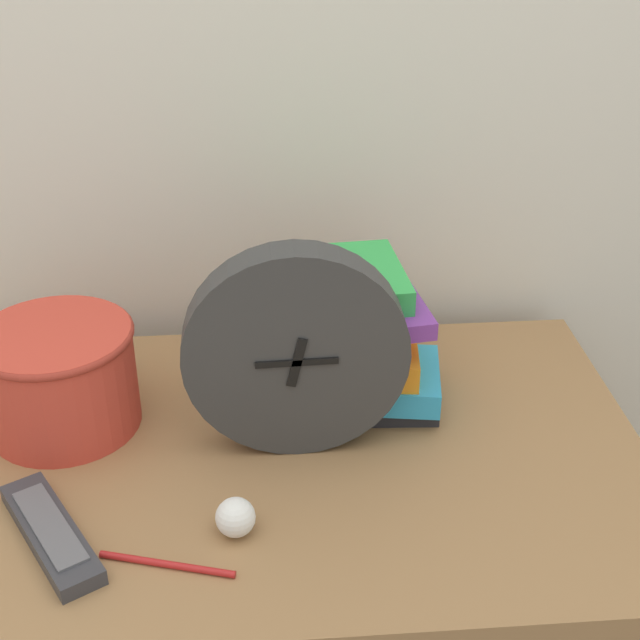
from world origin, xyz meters
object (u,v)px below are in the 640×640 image
at_px(desk_clock, 296,353).
at_px(book_stack, 344,337).
at_px(tv_remote, 51,533).
at_px(pen, 167,564).
at_px(crumpled_paper_ball, 240,517).
at_px(basket, 59,375).

distance_m(desk_clock, book_stack, 0.13).
distance_m(tv_remote, pen, 0.14).
xyz_separation_m(desk_clock, crumpled_paper_ball, (-0.07, -0.16, -0.12)).
bearing_deg(book_stack, desk_clock, -123.50).
bearing_deg(book_stack, pen, -125.63).
bearing_deg(basket, crumpled_paper_ball, -44.71).
relative_size(tv_remote, crumpled_paper_ball, 4.30).
bearing_deg(basket, pen, -61.19).
xyz_separation_m(basket, tv_remote, (0.02, -0.23, -0.07)).
height_order(book_stack, basket, book_stack).
xyz_separation_m(desk_clock, tv_remote, (-0.29, -0.15, -0.13)).
height_order(desk_clock, basket, desk_clock).
bearing_deg(book_stack, crumpled_paper_ball, -118.55).
xyz_separation_m(book_stack, pen, (-0.22, -0.31, -0.09)).
xyz_separation_m(book_stack, basket, (-0.38, -0.04, -0.02)).
bearing_deg(desk_clock, tv_remote, -151.71).
xyz_separation_m(basket, crumpled_paper_ball, (0.23, -0.23, -0.05)).
distance_m(book_stack, basket, 0.38).
distance_m(basket, tv_remote, 0.24).
relative_size(book_stack, basket, 1.25).
xyz_separation_m(tv_remote, crumpled_paper_ball, (0.21, -0.00, 0.01)).
distance_m(basket, crumpled_paper_ball, 0.33).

